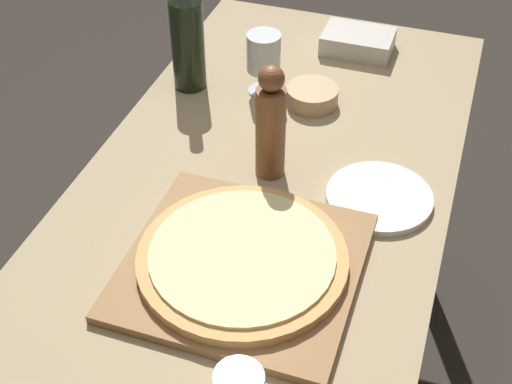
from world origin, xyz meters
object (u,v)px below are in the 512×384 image
wine_glass (264,54)px  small_bowl (312,96)px  pepper_mill (268,124)px  pizza (242,257)px  wine_bottle (187,35)px

wine_glass → small_bowl: wine_glass is taller
pepper_mill → small_bowl: size_ratio=2.08×
pizza → wine_bottle: wine_bottle is taller
pizza → wine_bottle: 0.59m
pizza → wine_bottle: (-0.30, 0.50, 0.10)m
wine_bottle → pepper_mill: wine_bottle is taller
pizza → wine_glass: bearing=104.5°
wine_glass → pizza: bearing=-75.5°
wine_bottle → pepper_mill: size_ratio=1.34×
wine_glass → wine_bottle: bearing=-170.2°
pepper_mill → wine_glass: (-0.10, 0.27, -0.02)m
pizza → small_bowl: bearing=92.3°
pepper_mill → small_bowl: 0.27m
wine_bottle → pepper_mill: 0.36m
pepper_mill → wine_glass: pepper_mill is taller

